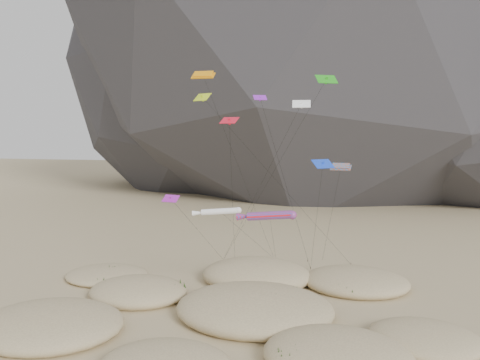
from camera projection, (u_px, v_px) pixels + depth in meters
ground at (231, 328)px, 47.19m from camera, size 500.00×500.00×0.00m
dunes at (232, 305)px, 51.28m from camera, size 49.56×36.41×3.85m
dune_grass at (233, 305)px, 51.01m from camera, size 39.94×28.81×1.54m
kite_stakes at (286, 265)px, 68.61m from camera, size 19.84×6.97×0.30m
rainbow_tube_kite at (268, 216)px, 52.92m from camera, size 7.04×19.42×11.02m
white_tube_kite at (218, 212)px, 54.15m from camera, size 7.09×19.20×11.07m
orange_parafoil at (204, 77)px, 57.24m from camera, size 8.84×12.81×27.15m
multi_parafoil at (341, 168)px, 54.92m from camera, size 3.89×16.21×16.07m
delta_kites at (260, 129)px, 56.44m from camera, size 24.03×21.64×26.48m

